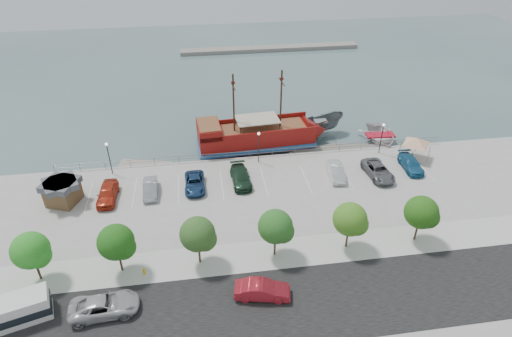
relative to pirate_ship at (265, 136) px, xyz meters
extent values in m
plane|color=#40575B|center=(-1.70, -11.69, -1.93)|extent=(160.00, 160.00, 0.00)
cube|color=black|center=(-1.70, -27.69, -0.92)|extent=(100.00, 8.00, 0.04)
cube|color=beige|center=(-1.70, -21.69, -0.91)|extent=(100.00, 4.00, 0.05)
cylinder|color=slate|center=(-1.70, -3.89, 0.02)|extent=(50.00, 0.06, 0.06)
cylinder|color=slate|center=(-1.70, -3.89, -0.38)|extent=(50.00, 0.06, 0.06)
cube|color=gray|center=(8.30, 43.31, -1.53)|extent=(40.00, 3.00, 0.80)
cube|color=maroon|center=(-1.31, -0.10, -0.09)|extent=(15.80, 5.95, 2.52)
cube|color=#265DA0|center=(-1.31, -0.10, -0.91)|extent=(16.11, 6.26, 0.58)
cone|color=maroon|center=(7.18, 0.52, -0.09)|extent=(3.43, 4.86, 4.65)
cube|color=maroon|center=(-7.59, -0.55, 1.85)|extent=(3.25, 5.04, 1.36)
cube|color=brown|center=(-7.59, -0.55, 2.57)|extent=(3.03, 4.64, 0.12)
cube|color=brown|center=(-0.83, -0.06, 1.22)|extent=(12.86, 5.16, 0.15)
cube|color=maroon|center=(-1.48, 2.22, 1.51)|extent=(15.46, 1.32, 0.68)
cube|color=maroon|center=(-1.15, -2.41, 1.51)|extent=(15.46, 1.32, 0.68)
cylinder|color=#382111|center=(2.06, 0.15, 5.14)|extent=(0.25, 0.25, 7.94)
cylinder|color=#382111|center=(-4.21, -0.31, 5.14)|extent=(0.25, 0.25, 7.94)
cylinder|color=#382111|center=(2.06, 0.15, 7.56)|extent=(0.35, 2.91, 0.14)
cylinder|color=#382111|center=(-4.21, -0.31, 7.56)|extent=(0.35, 2.91, 0.14)
cube|color=beige|center=(-1.12, -0.08, 2.62)|extent=(5.87, 4.08, 0.12)
cylinder|color=#382111|center=(7.86, 0.57, 1.07)|extent=(2.41, 0.33, 0.57)
imported|color=#51555A|center=(8.55, 2.71, -0.55)|extent=(7.53, 4.19, 2.75)
imported|color=silver|center=(16.32, -0.68, -1.18)|extent=(5.60, 7.53, 1.50)
cube|color=gray|center=(-16.11, -2.49, -1.74)|extent=(6.97, 3.46, 0.38)
cube|color=slate|center=(6.53, -2.49, -1.73)|extent=(7.33, 3.55, 0.40)
cube|color=slate|center=(13.24, -2.49, -1.73)|extent=(7.38, 3.57, 0.41)
cube|color=brown|center=(-24.12, -10.30, 0.15)|extent=(3.82, 3.82, 2.16)
cube|color=#494A52|center=(-24.12, -10.30, 1.47)|extent=(4.33, 4.33, 0.69)
cylinder|color=slate|center=(16.71, -6.02, 0.13)|extent=(0.08, 0.08, 2.12)
cylinder|color=slate|center=(19.18, -5.64, 0.13)|extent=(0.08, 0.08, 2.12)
cylinder|color=slate|center=(17.09, -8.50, 0.13)|extent=(0.08, 0.08, 2.12)
cylinder|color=slate|center=(19.56, -8.12, 0.13)|extent=(0.08, 0.08, 2.12)
pyramid|color=silver|center=(18.13, -7.07, 2.01)|extent=(4.61, 4.61, 0.87)
imported|color=#B4B4B5|center=(-17.51, -26.24, -0.16)|extent=(5.69, 2.95, 1.53)
imported|color=#B41E2B|center=(-4.65, -26.51, -0.15)|extent=(4.92, 2.50, 1.55)
cube|color=silver|center=(-24.81, -26.19, 0.19)|extent=(6.62, 3.83, 2.24)
cube|color=black|center=(-24.81, -26.19, 0.06)|extent=(6.73, 3.94, 0.72)
cylinder|color=gold|center=(-14.68, -22.49, -0.65)|extent=(0.23, 0.23, 0.56)
sphere|color=gold|center=(-14.68, -22.49, -0.35)|extent=(0.24, 0.24, 0.24)
cylinder|color=black|center=(-19.70, -5.19, 1.07)|extent=(0.12, 0.12, 4.00)
sphere|color=#FFF2CC|center=(-19.70, -5.19, 3.17)|extent=(0.36, 0.36, 0.36)
cylinder|color=black|center=(-1.70, -5.19, 1.07)|extent=(0.12, 0.12, 4.00)
sphere|color=#FFF2CC|center=(-1.70, -5.19, 3.17)|extent=(0.36, 0.36, 0.36)
cylinder|color=black|center=(14.30, -5.19, 1.07)|extent=(0.12, 0.12, 4.00)
sphere|color=#FFF2CC|center=(14.30, -5.19, 3.17)|extent=(0.36, 0.36, 0.36)
cylinder|color=#473321|center=(-23.70, -21.69, 0.17)|extent=(0.20, 0.20, 2.20)
sphere|color=#26791F|center=(-23.70, -21.69, 2.47)|extent=(3.20, 3.20, 3.20)
sphere|color=#26791F|center=(-23.10, -21.99, 2.07)|extent=(2.20, 2.20, 2.20)
cylinder|color=#473321|center=(-16.70, -21.69, 0.17)|extent=(0.20, 0.20, 2.20)
sphere|color=#1D5214|center=(-16.70, -21.69, 2.47)|extent=(3.20, 3.20, 3.20)
sphere|color=#1D5214|center=(-16.10, -21.99, 2.07)|extent=(2.20, 2.20, 2.20)
cylinder|color=#473321|center=(-9.70, -21.69, 0.17)|extent=(0.20, 0.20, 2.20)
sphere|color=#2C4F1F|center=(-9.70, -21.69, 2.47)|extent=(3.20, 3.20, 3.20)
sphere|color=#2C4F1F|center=(-9.10, -21.99, 2.07)|extent=(2.20, 2.20, 2.20)
cylinder|color=#473321|center=(-2.70, -21.69, 0.17)|extent=(0.20, 0.20, 2.20)
sphere|color=#25561D|center=(-2.70, -21.69, 2.47)|extent=(3.20, 3.20, 3.20)
sphere|color=#25561D|center=(-2.10, -21.99, 2.07)|extent=(2.20, 2.20, 2.20)
cylinder|color=#473321|center=(4.30, -21.69, 0.17)|extent=(0.20, 0.20, 2.20)
sphere|color=#3B6B1C|center=(4.30, -21.69, 2.47)|extent=(3.20, 3.20, 3.20)
sphere|color=#3B6B1C|center=(4.90, -21.99, 2.07)|extent=(2.20, 2.20, 2.20)
cylinder|color=#473321|center=(11.30, -21.69, 0.17)|extent=(0.20, 0.20, 2.20)
sphere|color=#225213|center=(11.30, -21.69, 2.47)|extent=(3.20, 3.20, 3.20)
sphere|color=#225213|center=(11.90, -21.99, 2.07)|extent=(2.20, 2.20, 2.20)
imported|color=#B82F19|center=(-19.43, -10.49, -0.09)|extent=(2.10, 4.96, 1.67)
imported|color=#9A9EA4|center=(-14.83, -10.05, -0.22)|extent=(1.64, 4.34, 1.41)
imported|color=navy|center=(-9.84, -9.68, -0.25)|extent=(2.26, 4.89, 1.36)
imported|color=#1B3724|center=(-4.47, -9.36, -0.17)|extent=(2.34, 5.29, 1.51)
imported|color=silver|center=(6.97, -9.79, -0.19)|extent=(1.99, 4.64, 1.49)
imported|color=slate|center=(12.00, -10.41, -0.19)|extent=(2.89, 5.53, 1.49)
imported|color=#21638F|center=(16.62, -9.42, -0.22)|extent=(2.18, 4.94, 1.41)
camera|label=1|loc=(-8.76, -50.72, 27.73)|focal=30.00mm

